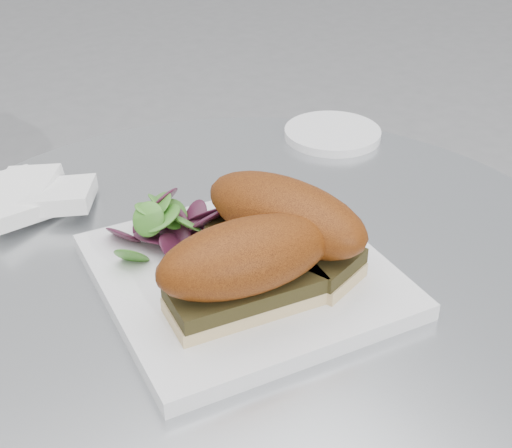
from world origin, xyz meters
The scene contains 7 objects.
table centered at (0.00, 0.00, 0.49)m, with size 0.70×0.70×0.73m.
plate centered at (-0.02, -0.02, 0.74)m, with size 0.25×0.25×0.02m, color white.
sandwich_left centered at (-0.05, -0.07, 0.79)m, with size 0.16×0.09×0.08m.
sandwich_right centered at (0.02, -0.03, 0.79)m, with size 0.12×0.18×0.08m.
salad centered at (-0.05, 0.06, 0.77)m, with size 0.10×0.10×0.05m, color #4B8C2E, non-canonical shape.
napkin centered at (-0.13, 0.21, 0.74)m, with size 0.12×0.12×0.02m, color white, non-canonical shape.
saucer centered at (0.25, 0.18, 0.74)m, with size 0.12×0.12×0.01m, color white.
Camera 1 is at (-0.30, -0.46, 1.12)m, focal length 50.00 mm.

